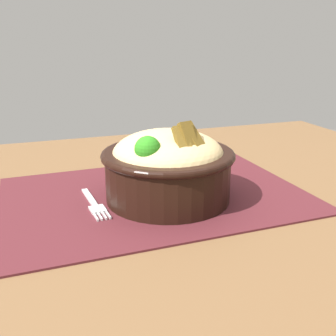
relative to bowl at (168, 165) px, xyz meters
The scene contains 4 objects.
table 0.14m from the bowl, 53.89° to the right, with size 1.19×0.86×0.76m.
placemat 0.06m from the bowl, 65.29° to the right, with size 0.47×0.33×0.00m, color #47191E.
bowl is the anchor object (origin of this frame).
fork 0.13m from the bowl, ahead, with size 0.03×0.12×0.00m.
Camera 1 is at (0.18, 0.58, 1.01)m, focal length 43.39 mm.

